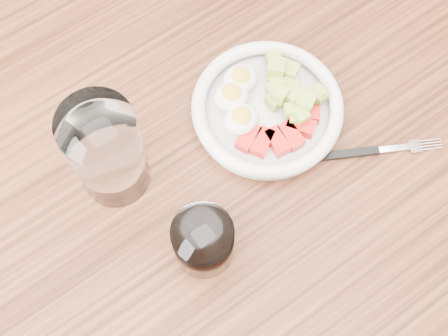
% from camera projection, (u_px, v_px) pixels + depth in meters
% --- Properties ---
extents(ground, '(4.00, 4.00, 0.00)m').
position_uv_depth(ground, '(230.00, 286.00, 1.56)').
color(ground, brown).
rests_on(ground, ground).
extents(dining_table, '(1.50, 0.90, 0.77)m').
position_uv_depth(dining_table, '(233.00, 201.00, 0.94)').
color(dining_table, brown).
rests_on(dining_table, ground).
extents(bowl, '(0.21, 0.21, 0.05)m').
position_uv_depth(bowl, '(267.00, 107.00, 0.86)').
color(bowl, white).
rests_on(bowl, dining_table).
extents(fork, '(0.16, 0.09, 0.01)m').
position_uv_depth(fork, '(366.00, 152.00, 0.86)').
color(fork, black).
rests_on(fork, dining_table).
extents(water_glass, '(0.09, 0.09, 0.17)m').
position_uv_depth(water_glass, '(107.00, 152.00, 0.77)').
color(water_glass, white).
rests_on(water_glass, dining_table).
extents(coffee_glass, '(0.08, 0.08, 0.09)m').
position_uv_depth(coffee_glass, '(203.00, 242.00, 0.77)').
color(coffee_glass, white).
rests_on(coffee_glass, dining_table).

